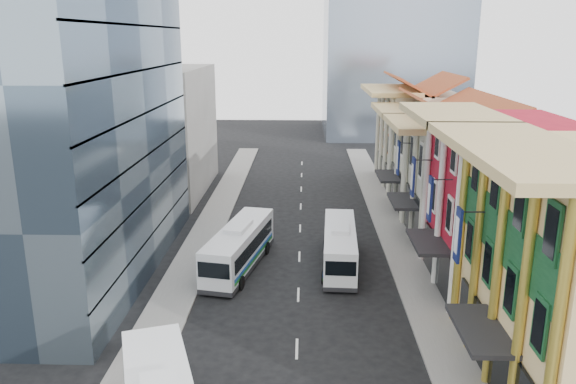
{
  "coord_description": "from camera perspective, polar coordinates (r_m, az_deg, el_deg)",
  "views": [
    {
      "loc": [
        0.35,
        -20.55,
        17.21
      ],
      "look_at": [
        -0.94,
        22.69,
        5.25
      ],
      "focal_mm": 35.0,
      "sensor_mm": 36.0,
      "label": 1
    }
  ],
  "objects": [
    {
      "name": "shophouse_cream_near",
      "position": [
        50.49,
        17.35,
        0.74
      ],
      "size": [
        8.0,
        9.0,
        10.0
      ],
      "primitive_type": "cube",
      "color": "beige",
      "rests_on": "ground"
    },
    {
      "name": "shophouse_cream_far",
      "position": [
        68.94,
        13.17,
        5.27
      ],
      "size": [
        8.0,
        12.0,
        11.0
      ],
      "primitive_type": "cube",
      "color": "beige",
      "rests_on": "ground"
    },
    {
      "name": "sidewalk_left",
      "position": [
        46.72,
        -9.39,
        -6.29
      ],
      "size": [
        3.0,
        90.0,
        0.15
      ],
      "primitive_type": "cube",
      "color": "slate",
      "rests_on": "ground"
    },
    {
      "name": "sidewalk_right",
      "position": [
        46.59,
        11.74,
        -6.47
      ],
      "size": [
        3.0,
        90.0,
        0.15
      ],
      "primitive_type": "cube",
      "color": "slate",
      "rests_on": "ground"
    },
    {
      "name": "shophouse_red",
      "position": [
        41.5,
        20.85,
        -1.26
      ],
      "size": [
        8.0,
        10.0,
        12.0
      ],
      "primitive_type": "cube",
      "color": "#AC1325",
      "rests_on": "ground"
    },
    {
      "name": "office_tower",
      "position": [
        43.24,
        -22.41,
        11.39
      ],
      "size": [
        12.0,
        26.0,
        30.0
      ],
      "primitive_type": "cube",
      "color": "#394A5A",
      "rests_on": "ground"
    },
    {
      "name": "office_block_far",
      "position": [
        65.45,
        -12.85,
        6.09
      ],
      "size": [
        10.0,
        18.0,
        14.0
      ],
      "primitive_type": "cube",
      "color": "gray",
      "rests_on": "ground"
    },
    {
      "name": "shophouse_cream_mid",
      "position": [
        58.97,
        15.08,
        2.96
      ],
      "size": [
        8.0,
        9.0,
        10.0
      ],
      "primitive_type": "cube",
      "color": "beige",
      "rests_on": "ground"
    },
    {
      "name": "bus_right",
      "position": [
        43.71,
        5.28,
        -5.43
      ],
      "size": [
        2.95,
        10.58,
        3.36
      ],
      "primitive_type": null,
      "rotation": [
        0.0,
        0.0,
        -0.05
      ],
      "color": "silver",
      "rests_on": "ground"
    },
    {
      "name": "bus_left_far",
      "position": [
        43.25,
        -4.98,
        -5.5
      ],
      "size": [
        4.76,
        11.44,
        3.57
      ],
      "primitive_type": null,
      "rotation": [
        0.0,
        0.0,
        -0.2
      ],
      "color": "silver",
      "rests_on": "ground"
    }
  ]
}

